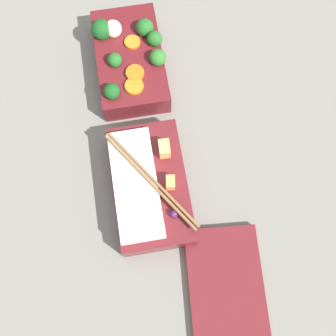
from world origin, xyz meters
The scene contains 4 objects.
ground_plane centered at (0.00, 0.00, 0.00)m, with size 3.00×3.00×0.00m, color slate.
bento_tray_vegetable centered at (-0.13, 0.00, 0.03)m, with size 0.21×0.13×0.08m.
bento_tray_rice centered at (0.12, 0.00, 0.03)m, with size 0.21×0.13×0.07m.
bento_lid centered at (0.31, 0.09, 0.01)m, with size 0.21×0.12×0.01m, color maroon.
Camera 1 is at (0.30, -0.00, 0.67)m, focal length 42.00 mm.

